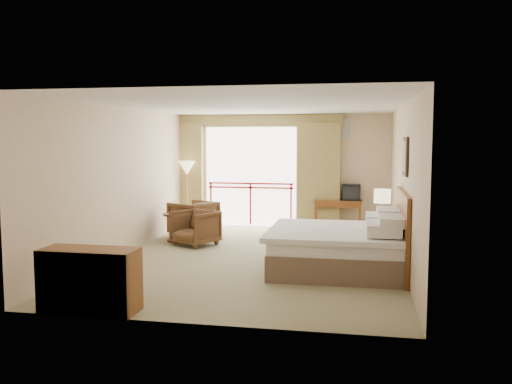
% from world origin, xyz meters
% --- Properties ---
extents(floor, '(7.00, 7.00, 0.00)m').
position_xyz_m(floor, '(0.00, 0.00, 0.00)').
color(floor, gray).
rests_on(floor, ground).
extents(ceiling, '(7.00, 7.00, 0.00)m').
position_xyz_m(ceiling, '(0.00, 0.00, 2.70)').
color(ceiling, white).
rests_on(ceiling, wall_back).
extents(wall_back, '(5.00, 0.00, 5.00)m').
position_xyz_m(wall_back, '(0.00, 3.50, 1.35)').
color(wall_back, beige).
rests_on(wall_back, ground).
extents(wall_front, '(5.00, 0.00, 5.00)m').
position_xyz_m(wall_front, '(0.00, -3.50, 1.35)').
color(wall_front, beige).
rests_on(wall_front, ground).
extents(wall_left, '(0.00, 7.00, 7.00)m').
position_xyz_m(wall_left, '(-2.50, 0.00, 1.35)').
color(wall_left, beige).
rests_on(wall_left, ground).
extents(wall_right, '(0.00, 7.00, 7.00)m').
position_xyz_m(wall_right, '(2.50, 0.00, 1.35)').
color(wall_right, beige).
rests_on(wall_right, ground).
extents(balcony_door, '(2.40, 0.00, 2.40)m').
position_xyz_m(balcony_door, '(-0.80, 3.48, 1.20)').
color(balcony_door, white).
rests_on(balcony_door, wall_back).
extents(balcony_railing, '(2.09, 0.03, 1.02)m').
position_xyz_m(balcony_railing, '(-0.80, 3.46, 0.81)').
color(balcony_railing, '#B30F10').
rests_on(balcony_railing, wall_back).
extents(curtain_left, '(1.00, 0.26, 2.50)m').
position_xyz_m(curtain_left, '(-2.45, 3.35, 1.25)').
color(curtain_left, olive).
rests_on(curtain_left, wall_back).
extents(curtain_right, '(1.00, 0.26, 2.50)m').
position_xyz_m(curtain_right, '(0.85, 3.35, 1.25)').
color(curtain_right, olive).
rests_on(curtain_right, wall_back).
extents(valance, '(4.40, 0.22, 0.28)m').
position_xyz_m(valance, '(-0.80, 3.38, 2.55)').
color(valance, olive).
rests_on(valance, wall_back).
extents(hvac_vent, '(0.50, 0.04, 0.50)m').
position_xyz_m(hvac_vent, '(1.30, 3.47, 2.35)').
color(hvac_vent, silver).
rests_on(hvac_vent, wall_back).
extents(bed, '(2.13, 2.06, 0.97)m').
position_xyz_m(bed, '(1.50, -0.60, 0.38)').
color(bed, brown).
rests_on(bed, floor).
extents(headboard, '(0.06, 2.10, 1.30)m').
position_xyz_m(headboard, '(2.46, -0.60, 0.65)').
color(headboard, '#633113').
rests_on(headboard, wall_right).
extents(framed_art, '(0.04, 0.72, 0.60)m').
position_xyz_m(framed_art, '(2.47, -0.60, 1.85)').
color(framed_art, black).
rests_on(framed_art, wall_right).
extents(nightstand, '(0.48, 0.56, 0.64)m').
position_xyz_m(nightstand, '(2.20, 0.81, 0.32)').
color(nightstand, '#633113').
rests_on(nightstand, floor).
extents(table_lamp, '(0.30, 0.30, 0.54)m').
position_xyz_m(table_lamp, '(2.20, 0.86, 1.06)').
color(table_lamp, tan).
rests_on(table_lamp, nightstand).
extents(phone, '(0.17, 0.14, 0.07)m').
position_xyz_m(phone, '(2.15, 0.66, 0.68)').
color(phone, black).
rests_on(phone, nightstand).
extents(desk, '(1.09, 0.52, 0.71)m').
position_xyz_m(desk, '(1.31, 3.38, 0.55)').
color(desk, '#633113').
rests_on(desk, floor).
extents(tv, '(0.41, 0.32, 0.37)m').
position_xyz_m(tv, '(1.61, 3.33, 0.89)').
color(tv, black).
rests_on(tv, desk).
extents(coffee_maker, '(0.14, 0.14, 0.29)m').
position_xyz_m(coffee_maker, '(0.96, 3.33, 0.85)').
color(coffee_maker, black).
rests_on(coffee_maker, desk).
extents(cup, '(0.07, 0.07, 0.09)m').
position_xyz_m(cup, '(1.11, 3.28, 0.75)').
color(cup, white).
rests_on(cup, desk).
extents(wastebasket, '(0.29, 0.29, 0.28)m').
position_xyz_m(wastebasket, '(0.83, 2.47, 0.14)').
color(wastebasket, black).
rests_on(wastebasket, floor).
extents(armchair_far, '(1.14, 1.13, 0.78)m').
position_xyz_m(armchair_far, '(-1.76, 1.92, 0.00)').
color(armchair_far, '#472C18').
rests_on(armchair_far, floor).
extents(armchair_near, '(1.03, 1.04, 0.70)m').
position_xyz_m(armchair_near, '(-1.42, 0.96, 0.00)').
color(armchair_near, '#472C18').
rests_on(armchair_near, floor).
extents(side_table, '(0.53, 0.53, 0.58)m').
position_xyz_m(side_table, '(-1.93, 1.28, 0.40)').
color(side_table, black).
rests_on(side_table, floor).
extents(book, '(0.21, 0.26, 0.02)m').
position_xyz_m(book, '(-1.93, 1.28, 0.59)').
color(book, white).
rests_on(book, side_table).
extents(floor_lamp, '(0.41, 0.41, 1.60)m').
position_xyz_m(floor_lamp, '(-2.25, 3.02, 1.37)').
color(floor_lamp, tan).
rests_on(floor_lamp, floor).
extents(dresser, '(1.18, 0.50, 0.79)m').
position_xyz_m(dresser, '(-1.45, -3.31, 0.39)').
color(dresser, '#633113').
rests_on(dresser, floor).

